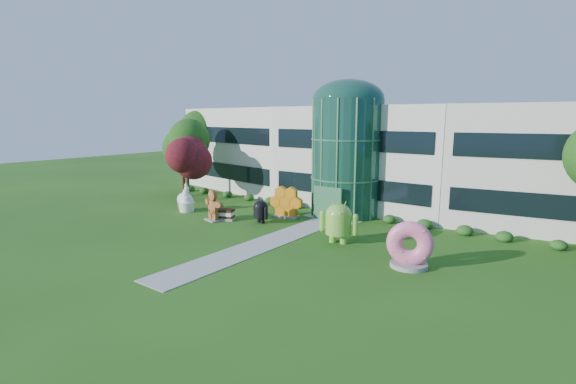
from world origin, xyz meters
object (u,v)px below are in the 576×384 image
Objects in this scene: android_black at (261,210)px; donut at (410,244)px; android_green at (339,220)px; gingerbread at (213,205)px.

android_black is 0.79× the size of donut.
android_green is 11.29m from gingerbread.
android_green is 5.72m from donut.
android_black is at bearing 151.39° from donut.
android_black is at bearing 161.83° from android_green.
donut is (13.18, -2.57, 0.29)m from android_black.
gingerbread is at bearing -135.30° from android_black.
donut is 0.96× the size of gingerbread.
android_green is 1.48× the size of android_black.
donut is at bearing 7.23° from android_black.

